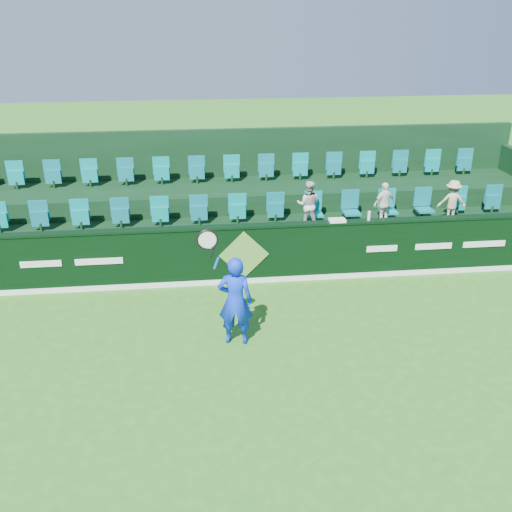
{
  "coord_description": "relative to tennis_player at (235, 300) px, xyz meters",
  "views": [
    {
      "loc": [
        -0.99,
        -7.42,
        5.76
      ],
      "look_at": [
        0.14,
        2.8,
        1.15
      ],
      "focal_mm": 40.0,
      "sensor_mm": 36.0,
      "label": 1
    }
  ],
  "objects": [
    {
      "name": "seat_row_front",
      "position": [
        0.38,
        3.96,
        0.23
      ],
      "size": [
        13.5,
        0.5,
        0.6
      ],
      "primitive_type": "cube",
      "color": "#0C6A73",
      "rests_on": "stand_tier_front"
    },
    {
      "name": "stand_rear",
      "position": [
        0.38,
        5.9,
        0.34
      ],
      "size": [
        16.0,
        4.1,
        2.6
      ],
      "color": "black",
      "rests_on": "ground"
    },
    {
      "name": "stand_tier_front",
      "position": [
        0.38,
        3.56,
        -0.47
      ],
      "size": [
        16.0,
        2.0,
        0.8
      ],
      "primitive_type": "cube",
      "color": "black",
      "rests_on": "ground"
    },
    {
      "name": "spectator_middle",
      "position": [
        3.87,
        3.58,
        0.45
      ],
      "size": [
        0.67,
        0.46,
        1.05
      ],
      "primitive_type": "imported",
      "rotation": [
        0.0,
        0.0,
        3.51
      ],
      "color": "white",
      "rests_on": "stand_tier_front"
    },
    {
      "name": "spectator_right",
      "position": [
        5.57,
        3.58,
        0.45
      ],
      "size": [
        0.74,
        0.53,
        1.04
      ],
      "primitive_type": "imported",
      "rotation": [
        0.0,
        0.0,
        2.92
      ],
      "color": "tan",
      "rests_on": "stand_tier_front"
    },
    {
      "name": "seat_row_back",
      "position": [
        0.38,
        5.76,
        0.73
      ],
      "size": [
        13.5,
        0.5,
        0.6
      ],
      "primitive_type": "cube",
      "color": "#0C6A73",
      "rests_on": "stand_tier_back"
    },
    {
      "name": "drinks_bottle",
      "position": [
        3.15,
        2.46,
        0.58
      ],
      "size": [
        0.07,
        0.07,
        0.21
      ],
      "primitive_type": "cylinder",
      "color": "silver",
      "rests_on": "sponsor_hoarding"
    },
    {
      "name": "stand_tier_back",
      "position": [
        0.38,
        5.46,
        -0.22
      ],
      "size": [
        16.0,
        1.8,
        1.3
      ],
      "primitive_type": "cube",
      "color": "black",
      "rests_on": "ground"
    },
    {
      "name": "tennis_player",
      "position": [
        0.0,
        0.0,
        0.0
      ],
      "size": [
        1.04,
        0.5,
        2.34
      ],
      "color": "#0D30DF",
      "rests_on": "ground"
    },
    {
      "name": "spectator_left",
      "position": [
        2.02,
        3.58,
        0.5
      ],
      "size": [
        0.65,
        0.56,
        1.15
      ],
      "primitive_type": "imported",
      "rotation": [
        0.0,
        0.0,
        2.88
      ],
      "color": "beige",
      "rests_on": "stand_tier_front"
    },
    {
      "name": "ground",
      "position": [
        0.38,
        -1.54,
        -0.87
      ],
      "size": [
        60.0,
        60.0,
        0.0
      ],
      "primitive_type": "plane",
      "color": "#256B19",
      "rests_on": "ground"
    },
    {
      "name": "sponsor_hoarding",
      "position": [
        0.38,
        2.46,
        -0.2
      ],
      "size": [
        16.0,
        0.25,
        1.35
      ],
      "color": "black",
      "rests_on": "ground"
    },
    {
      "name": "towel",
      "position": [
        2.44,
        2.46,
        0.51
      ],
      "size": [
        0.36,
        0.23,
        0.05
      ],
      "primitive_type": "cube",
      "color": "white",
      "rests_on": "sponsor_hoarding"
    }
  ]
}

